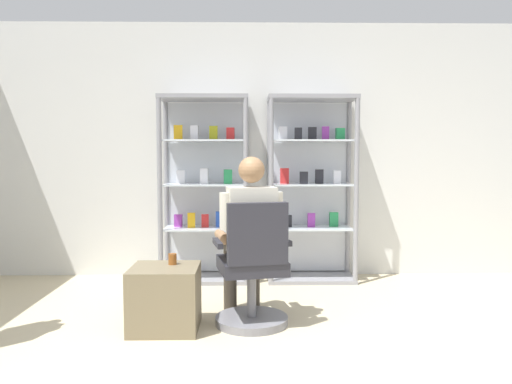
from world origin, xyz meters
name	(u,v)px	position (x,y,z in m)	size (l,w,h in m)	color
back_wall	(257,151)	(0.00, 3.00, 1.35)	(6.00, 0.10, 2.70)	silver
display_cabinet_left	(205,188)	(-0.55, 2.76, 0.96)	(0.90, 0.45, 1.90)	gray
display_cabinet_right	(311,187)	(0.55, 2.76, 0.97)	(0.90, 0.45, 1.90)	gray
office_chair	(253,275)	(-0.07, 1.28, 0.39)	(0.61, 0.57, 0.96)	slate
seated_shopkeeper	(249,230)	(-0.10, 1.44, 0.71)	(0.54, 0.61, 1.29)	#3F382D
storage_crate	(165,298)	(-0.73, 1.24, 0.24)	(0.50, 0.47, 0.47)	#72664C
tea_glass	(172,259)	(-0.68, 1.32, 0.51)	(0.06, 0.06, 0.08)	brown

